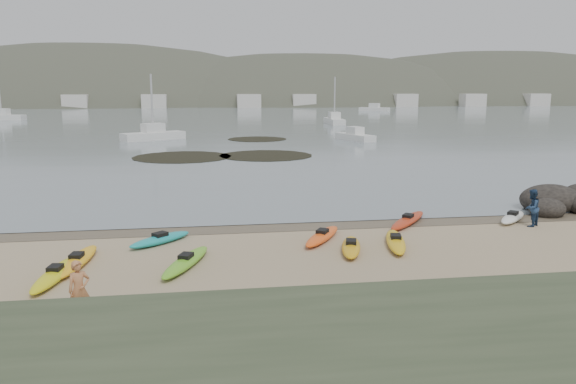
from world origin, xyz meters
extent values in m
plane|color=tan|center=(0.00, 0.00, 0.00)|extent=(600.00, 600.00, 0.00)
plane|color=brown|center=(0.00, -0.30, 0.00)|extent=(60.00, 60.00, 0.00)
plane|color=slate|center=(0.00, 300.00, 0.01)|extent=(1200.00, 1200.00, 0.00)
ellipsoid|color=gold|center=(3.70, -4.20, 0.17)|extent=(1.56, 3.67, 0.34)
ellipsoid|color=yellow|center=(-8.68, -6.31, 0.17)|extent=(1.15, 3.82, 0.34)
ellipsoid|color=white|center=(10.56, -0.99, 0.17)|extent=(2.56, 2.60, 0.34)
ellipsoid|color=#B72F12|center=(5.48, -0.80, 0.17)|extent=(3.12, 3.65, 0.34)
ellipsoid|color=yellow|center=(-8.29, -4.97, 0.17)|extent=(1.16, 3.95, 0.34)
ellipsoid|color=#FC5615|center=(0.99, -2.96, 0.17)|extent=(2.39, 3.32, 0.34)
ellipsoid|color=gold|center=(1.75, -4.69, 0.17)|extent=(1.46, 3.07, 0.34)
ellipsoid|color=#68BA25|center=(-4.47, -5.61, 0.17)|extent=(2.00, 3.83, 0.34)
ellipsoid|color=teal|center=(-5.58, -2.48, 0.17)|extent=(2.65, 2.54, 0.34)
imported|color=#C17C4D|center=(-7.19, -9.73, 0.81)|extent=(0.71, 0.62, 1.63)
imported|color=navy|center=(10.82, -2.05, 0.85)|extent=(1.05, 1.00, 1.70)
ellipsoid|color=black|center=(13.82, 1.09, 0.24)|extent=(3.17, 2.46, 1.58)
ellipsoid|color=black|center=(12.82, -0.21, 0.16)|extent=(1.76, 1.58, 1.06)
cylinder|color=black|center=(-5.71, 25.80, 0.03)|extent=(8.81, 8.81, 0.04)
cylinder|color=black|center=(1.80, 25.77, 0.03)|extent=(8.53, 8.53, 0.04)
cylinder|color=black|center=(2.57, 42.01, 0.03)|extent=(7.00, 7.00, 0.04)
cube|color=silver|center=(-9.64, 42.95, 0.52)|extent=(7.48, 5.72, 1.05)
cube|color=silver|center=(13.78, 39.02, 0.43)|extent=(3.62, 6.33, 0.86)
cube|color=silver|center=(18.10, 68.13, 0.53)|extent=(2.18, 7.64, 1.07)
cube|color=silver|center=(-41.09, 87.50, 0.59)|extent=(8.63, 3.69, 1.17)
cube|color=silver|center=(39.68, 115.48, 0.54)|extent=(7.44, 6.46, 1.08)
ellipsoid|color=#384235|center=(-45.00, 195.00, -18.00)|extent=(220.00, 120.00, 80.00)
ellipsoid|color=#384235|center=(35.00, 190.00, -15.30)|extent=(200.00, 110.00, 68.00)
ellipsoid|color=#384235|center=(120.00, 200.00, -17.10)|extent=(230.00, 130.00, 76.00)
cube|color=beige|center=(-42.00, 145.00, 2.00)|extent=(7.00, 5.00, 4.00)
cube|color=beige|center=(-18.00, 145.00, 2.00)|extent=(7.00, 5.00, 4.00)
cube|color=beige|center=(6.00, 145.00, 2.00)|extent=(7.00, 5.00, 4.00)
cube|color=beige|center=(30.00, 145.00, 2.00)|extent=(7.00, 5.00, 4.00)
cube|color=beige|center=(54.00, 145.00, 2.00)|extent=(7.00, 5.00, 4.00)
cube|color=beige|center=(78.00, 145.00, 2.00)|extent=(7.00, 5.00, 4.00)
cube|color=beige|center=(102.00, 145.00, 2.00)|extent=(7.00, 5.00, 4.00)
camera|label=1|loc=(-3.72, -24.87, 6.23)|focal=35.00mm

